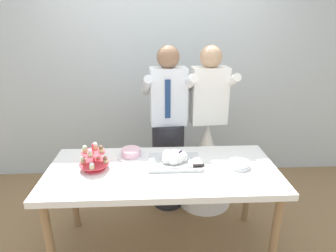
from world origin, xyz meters
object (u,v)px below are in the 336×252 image
dessert_table (163,177)px  cupcake_stand (94,159)px  plate_stack (239,164)px  person_bride (206,153)px  round_cake (131,153)px  person_groom (168,139)px  main_cake_tray (175,159)px

dessert_table → cupcake_stand: cupcake_stand is taller
plate_stack → person_bride: 0.70m
plate_stack → round_cake: round_cake is taller
round_cake → person_groom: bearing=51.5°
main_cake_tray → person_bride: person_bride is taller
round_cake → person_bride: 0.88m
cupcake_stand → person_groom: 0.87m
dessert_table → person_bride: 0.82m
person_bride → dessert_table: bearing=-125.4°
dessert_table → round_cake: 0.36m
cupcake_stand → person_groom: bearing=45.7°
main_cake_tray → person_groom: person_groom is taller
round_cake → person_bride: (0.73, 0.43, -0.22)m
dessert_table → person_bride: size_ratio=1.08×
plate_stack → person_bride: (-0.14, 0.66, -0.21)m
dessert_table → person_bride: (0.47, 0.66, -0.12)m
main_cake_tray → dessert_table: bearing=-141.5°
dessert_table → round_cake: round_cake is taller
plate_stack → person_groom: person_groom is taller
main_cake_tray → person_groom: (-0.02, 0.57, -0.07)m
person_bride → cupcake_stand: bearing=-147.6°
cupcake_stand → round_cake: (0.27, 0.20, -0.05)m
main_cake_tray → person_bride: size_ratio=0.26×
cupcake_stand → person_bride: size_ratio=0.14×
dessert_table → person_bride: person_bride is taller
main_cake_tray → person_groom: 0.57m
plate_stack → round_cake: size_ratio=0.74×
round_cake → person_bride: size_ratio=0.14×
cupcake_stand → round_cake: size_ratio=0.96×
person_groom → cupcake_stand: bearing=-134.3°
main_cake_tray → round_cake: bearing=158.2°
dessert_table → person_bride: bearing=54.6°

